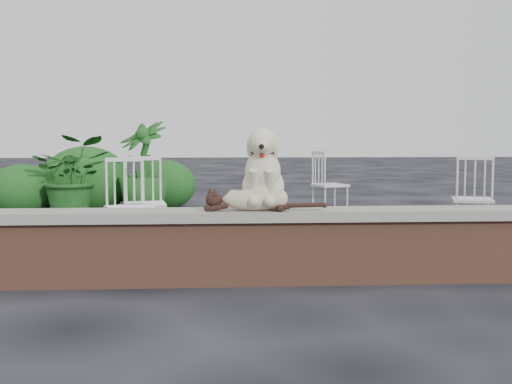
{
  "coord_description": "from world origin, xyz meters",
  "views": [
    {
      "loc": [
        -1.09,
        -4.84,
        1.15
      ],
      "look_at": [
        -0.78,
        0.2,
        0.7
      ],
      "focal_mm": 43.89,
      "sensor_mm": 36.0,
      "label": 1
    }
  ],
  "objects": [
    {
      "name": "chair_e",
      "position": [
        0.53,
        4.05,
        0.47
      ],
      "size": [
        0.71,
        0.71,
        0.94
      ],
      "primitive_type": null,
      "rotation": [
        0.0,
        0.0,
        1.91
      ],
      "color": "white",
      "rests_on": "ground"
    },
    {
      "name": "capstone",
      "position": [
        0.0,
        0.0,
        0.54
      ],
      "size": [
        6.2,
        0.4,
        0.08
      ],
      "primitive_type": "cube",
      "color": "slate",
      "rests_on": "brick_wall"
    },
    {
      "name": "ground",
      "position": [
        0.0,
        0.0,
        0.0
      ],
      "size": [
        60.0,
        60.0,
        0.0
      ],
      "primitive_type": "plane",
      "color": "black",
      "rests_on": "ground"
    },
    {
      "name": "chair_b",
      "position": [
        -1.84,
        1.62,
        0.47
      ],
      "size": [
        0.64,
        0.64,
        0.94
      ],
      "primitive_type": null,
      "rotation": [
        0.0,
        0.0,
        0.17
      ],
      "color": "white",
      "rests_on": "ground"
    },
    {
      "name": "shrubbery",
      "position": [
        -3.0,
        4.88,
        0.42
      ],
      "size": [
        3.01,
        1.8,
        1.06
      ],
      "color": "#144816",
      "rests_on": "ground"
    },
    {
      "name": "dog",
      "position": [
        -0.73,
        0.08,
        0.9
      ],
      "size": [
        0.48,
        0.6,
        0.64
      ],
      "primitive_type": null,
      "rotation": [
        0.0,
        0.0,
        -0.12
      ],
      "color": "beige",
      "rests_on": "capstone"
    },
    {
      "name": "chair_c",
      "position": [
        1.73,
        1.88,
        0.47
      ],
      "size": [
        0.7,
        0.7,
        0.94
      ],
      "primitive_type": null,
      "rotation": [
        0.0,
        0.0,
        2.83
      ],
      "color": "white",
      "rests_on": "ground"
    },
    {
      "name": "chair_a",
      "position": [
        -1.94,
        1.31,
        0.47
      ],
      "size": [
        0.74,
        0.74,
        0.94
      ],
      "primitive_type": null,
      "rotation": [
        0.0,
        0.0,
        0.42
      ],
      "color": "white",
      "rests_on": "ground"
    },
    {
      "name": "cat",
      "position": [
        -0.81,
        -0.07,
        0.67
      ],
      "size": [
        1.13,
        0.39,
        0.19
      ],
      "primitive_type": null,
      "rotation": [
        0.0,
        0.0,
        -0.12
      ],
      "color": "tan",
      "rests_on": "capstone"
    },
    {
      "name": "potted_plant_a",
      "position": [
        -3.13,
        4.17,
        0.59
      ],
      "size": [
        1.16,
        1.04,
        1.17
      ],
      "primitive_type": "imported",
      "rotation": [
        0.0,
        0.0,
        0.13
      ],
      "color": "#144816",
      "rests_on": "ground"
    },
    {
      "name": "potted_plant_b",
      "position": [
        -2.19,
        4.5,
        0.69
      ],
      "size": [
        1.09,
        1.09,
        1.38
      ],
      "primitive_type": "imported",
      "rotation": [
        0.0,
        0.0,
        -0.75
      ],
      "color": "#144816",
      "rests_on": "ground"
    },
    {
      "name": "brick_wall",
      "position": [
        0.0,
        0.0,
        0.25
      ],
      "size": [
        6.0,
        0.3,
        0.5
      ],
      "primitive_type": "cube",
      "color": "brown",
      "rests_on": "ground"
    }
  ]
}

